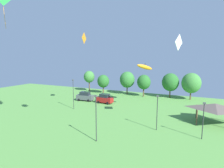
{
  "coord_description": "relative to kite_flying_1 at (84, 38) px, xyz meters",
  "views": [
    {
      "loc": [
        7.85,
        3.58,
        11.04
      ],
      "look_at": [
        1.7,
        16.9,
        8.97
      ],
      "focal_mm": 28.0,
      "sensor_mm": 36.0,
      "label": 1
    }
  ],
  "objects": [
    {
      "name": "kite_flying_1",
      "position": [
        0.0,
        0.0,
        0.0
      ],
      "size": [
        0.55,
        2.46,
        2.51
      ],
      "color": "orange"
    },
    {
      "name": "kite_flying_4",
      "position": [
        13.05,
        2.35,
        -6.18
      ],
      "size": [
        3.13,
        3.49,
        1.71
      ],
      "color": "orange"
    },
    {
      "name": "kite_flying_5",
      "position": [
        19.91,
        -4.71,
        -2.1
      ],
      "size": [
        0.87,
        2.32,
        2.46
      ],
      "color": "white"
    },
    {
      "name": "parked_car_leftmost",
      "position": [
        -3.81,
        5.56,
        -14.46
      ],
      "size": [
        4.7,
        2.35,
        2.44
      ],
      "rotation": [
        0.0,
        0.0,
        0.11
      ],
      "color": "#4C5156",
      "rests_on": "ground"
    },
    {
      "name": "parked_car_second_from_left",
      "position": [
        2.22,
        5.4,
        -14.47
      ],
      "size": [
        4.25,
        2.22,
        2.4
      ],
      "rotation": [
        0.0,
        0.0,
        -0.05
      ],
      "color": "maroon",
      "rests_on": "ground"
    },
    {
      "name": "park_pavilion",
      "position": [
        25.91,
        0.59,
        -12.57
      ],
      "size": [
        7.13,
        5.14,
        3.6
      ],
      "color": "brown",
      "rests_on": "ground"
    },
    {
      "name": "light_post_0",
      "position": [
        10.72,
        -13.64,
        -12.05
      ],
      "size": [
        0.36,
        0.2,
        6.4
      ],
      "color": "#2D2D33",
      "rests_on": "ground"
    },
    {
      "name": "light_post_1",
      "position": [
        23.75,
        -6.9,
        -12.63
      ],
      "size": [
        0.36,
        0.2,
        5.27
      ],
      "color": "#2D2D33",
      "rests_on": "ground"
    },
    {
      "name": "light_post_2",
      "position": [
        -1.7,
        -2.18,
        -11.92
      ],
      "size": [
        0.36,
        0.2,
        6.66
      ],
      "color": "#2D2D33",
      "rests_on": "ground"
    },
    {
      "name": "light_post_3",
      "position": [
        17.41,
        -6.36,
        -12.48
      ],
      "size": [
        0.36,
        0.2,
        5.56
      ],
      "color": "#2D2D33",
      "rests_on": "ground"
    },
    {
      "name": "treeline_tree_0",
      "position": [
        -10.43,
        18.29,
        -10.63
      ],
      "size": [
        3.71,
        3.71,
        7.09
      ],
      "color": "brown",
      "rests_on": "ground"
    },
    {
      "name": "treeline_tree_1",
      "position": [
        -4.3,
        17.08,
        -11.71
      ],
      "size": [
        3.86,
        3.86,
        6.08
      ],
      "color": "brown",
      "rests_on": "ground"
    },
    {
      "name": "treeline_tree_2",
      "position": [
        3.39,
        18.74,
        -11.0
      ],
      "size": [
        4.67,
        4.67,
        7.23
      ],
      "color": "brown",
      "rests_on": "ground"
    },
    {
      "name": "treeline_tree_3",
      "position": [
        9.08,
        17.48,
        -11.31
      ],
      "size": [
        3.99,
        3.99,
        6.55
      ],
      "color": "brown",
      "rests_on": "ground"
    },
    {
      "name": "treeline_tree_4",
      "position": [
        16.42,
        19.17,
        -11.15
      ],
      "size": [
        4.73,
        4.73,
        7.11
      ],
      "color": "brown",
      "rests_on": "ground"
    },
    {
      "name": "treeline_tree_5",
      "position": [
        21.9,
        18.78,
        -11.03
      ],
      "size": [
        5.04,
        5.04,
        7.4
      ],
      "color": "brown",
      "rests_on": "ground"
    }
  ]
}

